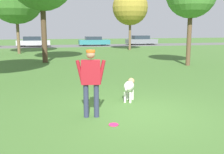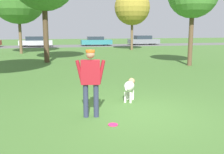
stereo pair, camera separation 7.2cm
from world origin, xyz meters
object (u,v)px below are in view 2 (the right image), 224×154
Objects in this scene: parked_car_teal at (96,41)px; frisbee at (113,125)px; parked_car_grey at (143,40)px; parked_car_silver at (35,42)px; person at (91,77)px; tree_far_right at (132,7)px; dog at (130,86)px.

frisbee is at bearing -97.93° from parked_car_teal.
parked_car_silver is at bearing -177.26° from parked_car_grey.
person is 7.33× the size of frisbee.
frisbee is at bearing -87.56° from parked_car_silver.
tree_far_right reaches higher than person.
frisbee is 0.05× the size of parked_car_teal.
tree_far_right is 14.41m from parked_car_silver.
parked_car_silver is at bearing -177.50° from parked_car_teal.
person is 30.44m from parked_car_silver.
person reaches higher than parked_car_teal.
person is at bearing 119.04° from frisbee.
person is 30.97m from parked_car_teal.
tree_far_right is at bearing -42.79° from parked_car_silver.
parked_car_grey reaches higher than parked_car_teal.
tree_far_right reaches higher than parked_car_grey.
parked_car_silver is at bearing 106.26° from person.
person is 1.98m from dog.
person is at bearing -88.18° from parked_car_silver.
dog is at bearing -85.21° from parked_car_silver.
person is 0.37× the size of parked_car_grey.
dog is 3.99× the size of frisbee.
parked_car_grey is (15.66, 0.56, -0.00)m from parked_car_silver.
frisbee is 23.90m from tree_far_right.
dog is (1.44, 1.24, -0.57)m from person.
parked_car_grey is (13.50, 30.93, -0.36)m from person.
person is 0.39× the size of parked_car_silver.
frisbee is 31.59m from parked_car_teal.
person is at bearing -98.88° from parked_car_teal.
dog is at bearing -111.44° from parked_car_grey.
person reaches higher than dog.
dog reaches higher than frisbee.
parked_car_teal is at bearing 79.53° from frisbee.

